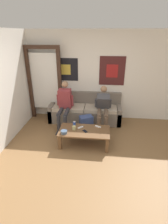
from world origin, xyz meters
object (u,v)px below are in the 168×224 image
backpack (86,124)px  person_seated_adult (64,104)px  person_seated_teen (103,107)px  drink_can_blue (74,124)px  couch (85,112)px  game_controller_near_right (81,127)px  game_controller_near_left (98,127)px  cell_phone (85,131)px  ceramic_bowl (64,132)px  coffee_table (84,132)px  pillar_candle (74,128)px

backpack → person_seated_adult: bearing=156.3°
person_seated_teen → drink_can_blue: person_seated_teen is taller
couch → game_controller_near_right: (0.01, -1.14, 0.10)m
backpack → game_controller_near_left: bearing=-51.3°
couch → cell_phone: 1.31m
ceramic_bowl → coffee_table: bearing=22.5°
person_seated_adult → drink_can_blue: person_seated_adult is taller
couch → game_controller_near_left: bearing=-68.2°
pillar_candle → couch: bearing=84.1°
cell_phone → game_controller_near_left: bearing=39.5°
coffee_table → ceramic_bowl: 0.49m
couch → ceramic_bowl: (-0.33, -1.43, 0.13)m
coffee_table → pillar_candle: bearing=179.6°
couch → coffee_table: 1.25m
ceramic_bowl → drink_can_blue: 0.39m
couch → pillar_candle: size_ratio=19.50×
ceramic_bowl → pillar_candle: (0.20, 0.18, 0.01)m
person_seated_adult → game_controller_near_right: (0.55, -0.76, -0.28)m
drink_can_blue → pillar_candle: bearing=-82.7°
couch → drink_can_blue: 1.11m
coffee_table → cell_phone: 0.08m
couch → backpack: size_ratio=4.68×
coffee_table → backpack: size_ratio=2.61×
drink_can_blue → game_controller_near_right: size_ratio=0.95×
person_seated_adult → pillar_candle: person_seated_adult is taller
couch → cell_phone: couch is taller
coffee_table → ceramic_bowl: size_ratio=7.77×
backpack → ceramic_bowl: 0.91m
couch → game_controller_near_left: size_ratio=14.58×
game_controller_near_left → game_controller_near_right: 0.42m
person_seated_teen → drink_can_blue: bearing=-131.8°
ceramic_bowl → game_controller_near_left: bearing=26.2°
coffee_table → game_controller_near_right: 0.16m
drink_can_blue → person_seated_teen: bearing=48.2°
drink_can_blue → cell_phone: (0.29, -0.21, -0.06)m
person_seated_teen → coffee_table: bearing=-114.2°
coffee_table → game_controller_near_right: game_controller_near_right is taller
person_seated_adult → pillar_candle: 0.99m
couch → person_seated_adult: size_ratio=1.68×
drink_can_blue → person_seated_adult: bearing=118.6°
backpack → game_controller_near_right: backpack is taller
coffee_table → drink_can_blue: size_ratio=9.50×
game_controller_near_right → game_controller_near_left: bearing=11.4°
couch → drink_can_blue: bearing=-97.8°
ceramic_bowl → game_controller_near_right: (0.34, 0.29, -0.03)m
ceramic_bowl → cell_phone: ceramic_bowl is taller
coffee_table → drink_can_blue: bearing=147.9°
backpack → ceramic_bowl: backpack is taller
person_seated_adult → coffee_table: bearing=-53.4°
coffee_table → game_controller_near_left: (0.31, 0.19, 0.07)m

